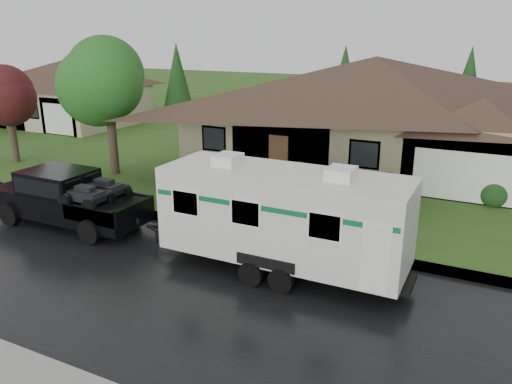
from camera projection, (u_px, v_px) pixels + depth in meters
ground at (201, 256)px, 16.16m from camera, size 140.00×140.00×0.00m
road at (164, 283)px, 14.45m from camera, size 140.00×8.00×0.01m
curb at (234, 230)px, 18.06m from camera, size 140.00×0.50×0.15m
lawn at (339, 156)px, 28.95m from camera, size 140.00×26.00×0.15m
house_main at (379, 99)px, 25.91m from camera, size 19.44×10.80×6.90m
house_far at (68, 86)px, 37.95m from camera, size 10.80×8.64×5.80m
tree_left_green at (107, 82)px, 23.74m from camera, size 3.93×3.93×6.51m
tree_red at (7, 98)px, 26.34m from camera, size 3.01×3.01×4.98m
shrub_row at (345, 174)px, 23.06m from camera, size 13.60×1.00×1.00m
pickup_truck at (66, 196)px, 18.55m from camera, size 6.22×2.36×2.07m
travel_trailer at (284, 214)px, 14.62m from camera, size 7.67×2.70×3.44m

